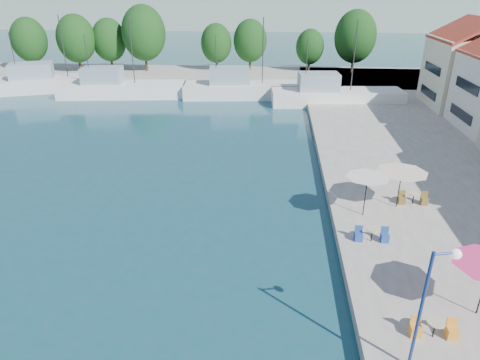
# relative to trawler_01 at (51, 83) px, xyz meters

# --- Properties ---
(quay_far) EXTENTS (90.00, 16.00, 0.60)m
(quay_far) POSITION_rel_trawler_01_xyz_m (20.71, 9.83, -0.77)
(quay_far) COLOR gray
(quay_far) RESTS_ON ground
(hill_west) EXTENTS (180.00, 40.00, 16.00)m
(hill_west) POSITION_rel_trawler_01_xyz_m (-1.29, 102.83, 6.93)
(hill_west) COLOR #9AA89A
(hill_west) RESTS_ON ground
(hill_east) EXTENTS (140.00, 40.00, 12.00)m
(hill_east) POSITION_rel_trawler_01_xyz_m (68.71, 122.83, 4.93)
(hill_east) COLOR #9AA89A
(hill_east) RESTS_ON ground
(building_06) EXTENTS (9.00, 8.80, 10.20)m
(building_06) POSITION_rel_trawler_01_xyz_m (52.71, -6.17, 4.43)
(building_06) COLOR #F3E6C2
(building_06) RESTS_ON quay_right
(trawler_01) EXTENTS (18.40, 11.04, 10.20)m
(trawler_01) POSITION_rel_trawler_01_xyz_m (0.00, 0.00, 0.00)
(trawler_01) COLOR silver
(trawler_01) RESTS_ON ground
(trawler_02) EXTENTS (16.59, 6.06, 10.20)m
(trawler_02) POSITION_rel_trawler_01_xyz_m (10.66, -2.78, 0.00)
(trawler_02) COLOR white
(trawler_02) RESTS_ON ground
(trawler_03) EXTENTS (17.23, 6.35, 10.20)m
(trawler_03) POSITION_rel_trawler_01_xyz_m (27.00, -1.56, 0.00)
(trawler_03) COLOR silver
(trawler_03) RESTS_ON ground
(trawler_04) EXTENTS (16.02, 5.41, 10.20)m
(trawler_04) POSITION_rel_trawler_01_xyz_m (37.92, -4.44, 0.00)
(trawler_04) COLOR white
(trawler_04) RESTS_ON ground
(tree_01) EXTENTS (5.55, 5.55, 8.22)m
(tree_01) POSITION_rel_trawler_01_xyz_m (-8.72, 11.45, 4.28)
(tree_01) COLOR #3F2B19
(tree_01) RESTS_ON quay_far
(tree_02) EXTENTS (5.91, 5.91, 8.75)m
(tree_02) POSITION_rel_trawler_01_xyz_m (-0.64, 10.91, 4.58)
(tree_02) COLOR #3F2B19
(tree_02) RESTS_ON quay_far
(tree_03) EXTENTS (5.42, 5.42, 8.02)m
(tree_03) POSITION_rel_trawler_01_xyz_m (3.71, 13.37, 4.16)
(tree_03) COLOR #3F2B19
(tree_03) RESTS_ON quay_far
(tree_04) EXTENTS (6.82, 6.82, 10.10)m
(tree_04) POSITION_rel_trawler_01_xyz_m (9.85, 12.36, 5.36)
(tree_04) COLOR #3F2B19
(tree_04) RESTS_ON quay_far
(tree_05) EXTENTS (4.92, 4.92, 7.28)m
(tree_05) POSITION_rel_trawler_01_xyz_m (21.04, 14.20, 3.73)
(tree_05) COLOR #3F2B19
(tree_05) RESTS_ON quay_far
(tree_06) EXTENTS (5.35, 5.35, 7.91)m
(tree_06) POSITION_rel_trawler_01_xyz_m (26.47, 14.68, 4.10)
(tree_06) COLOR #3F2B19
(tree_06) RESTS_ON quay_far
(tree_07) EXTENTS (4.41, 4.41, 6.53)m
(tree_07) POSITION_rel_trawler_01_xyz_m (36.00, 14.62, 3.30)
(tree_07) COLOR #3F2B19
(tree_07) RESTS_ON quay_far
(tree_08) EXTENTS (6.39, 6.39, 9.46)m
(tree_08) POSITION_rel_trawler_01_xyz_m (42.79, 13.83, 4.99)
(tree_08) COLOR #3F2B19
(tree_08) RESTS_ON quay_far
(umbrella_white) EXTENTS (2.58, 2.58, 2.52)m
(umbrella_white) POSITION_rel_trawler_01_xyz_m (36.55, -33.24, 1.80)
(umbrella_white) COLOR black
(umbrella_white) RESTS_ON quay_right
(umbrella_cream) EXTENTS (3.12, 3.12, 2.40)m
(umbrella_cream) POSITION_rel_trawler_01_xyz_m (38.83, -32.01, 1.68)
(umbrella_cream) COLOR black
(umbrella_cream) RESTS_ON quay_right
(cafe_table_01) EXTENTS (1.82, 0.70, 0.76)m
(cafe_table_01) POSITION_rel_trawler_01_xyz_m (37.60, -43.11, -0.18)
(cafe_table_01) COLOR black
(cafe_table_01) RESTS_ON quay_right
(cafe_table_02) EXTENTS (1.82, 0.70, 0.76)m
(cafe_table_02) POSITION_rel_trawler_01_xyz_m (36.49, -36.20, -0.18)
(cafe_table_02) COLOR black
(cafe_table_02) RESTS_ON quay_right
(cafe_table_03) EXTENTS (1.82, 0.70, 0.76)m
(cafe_table_03) POSITION_rel_trawler_01_xyz_m (39.95, -31.53, -0.18)
(cafe_table_03) COLOR black
(cafe_table_03) RESTS_ON quay_right
(street_lamp) EXTENTS (1.02, 0.41, 5.03)m
(street_lamp) POSITION_rel_trawler_01_xyz_m (36.56, -44.60, 3.02)
(street_lamp) COLOR navy
(street_lamp) RESTS_ON quay_right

